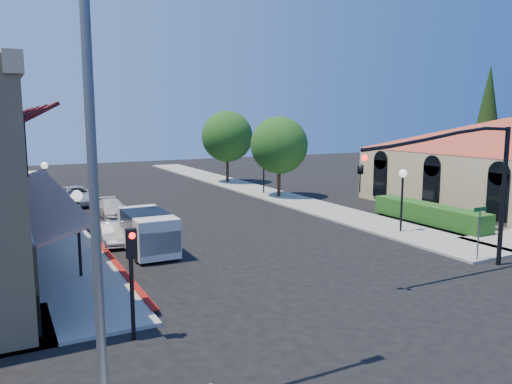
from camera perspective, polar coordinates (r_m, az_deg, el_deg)
name	(u,v)px	position (r m, az deg, el deg)	size (l,w,h in m)	color
ground	(381,308)	(17.82, 14.07, -12.77)	(120.00, 120.00, 0.00)	black
sidewalk_left	(37,205)	(39.88, -23.71, -1.32)	(3.50, 50.00, 0.12)	gray
sidewalk_right	(250,189)	(44.53, -0.67, 0.37)	(3.50, 50.00, 0.12)	gray
curb_red_strip	(122,273)	(21.72, -15.12, -8.90)	(0.25, 10.00, 0.06)	maroon
mission_building	(507,154)	(40.93, 26.77, 3.93)	(30.12, 30.12, 6.40)	tan
hedge	(428,224)	(31.92, 19.10, -3.49)	(1.40, 8.00, 1.10)	#1E4F16
conifer_far	(488,118)	(49.54, 24.95, 7.73)	(3.20, 3.20, 11.00)	black
street_tree_a	(279,145)	(39.76, 2.66, 5.37)	(4.56, 4.56, 6.48)	black
street_tree_b	(227,136)	(48.64, -3.32, 6.36)	(4.94, 4.94, 7.02)	black
signal_mast_arm	(470,175)	(22.06, 23.31, 1.83)	(8.01, 0.39, 6.00)	black
secondary_signal	(132,263)	(14.66, -14.02, -7.90)	(0.28, 0.42, 3.32)	black
cobra_streetlight	(111,174)	(10.56, -16.27, 2.04)	(3.60, 0.25, 9.31)	#595B5E
street_name_sign	(479,225)	(24.12, 24.15, -3.45)	(0.80, 0.06, 2.50)	#595B5E
lamppost_left_near	(78,211)	(20.80, -19.72, -2.10)	(0.44, 0.44, 3.57)	black
lamppost_left_far	(45,175)	(34.60, -22.97, 1.80)	(0.44, 0.44, 3.57)	black
lamppost_right_near	(403,185)	(28.52, 16.40, 0.82)	(0.44, 0.44, 3.57)	black
lamppost_right_far	(264,162)	(41.46, 0.89, 3.49)	(0.44, 0.44, 3.57)	black
white_van	(148,230)	(24.20, -12.24, -4.24)	(1.99, 4.40, 1.94)	silver
parked_car_a	(145,234)	(25.80, -12.55, -4.73)	(1.33, 3.30, 1.13)	black
parked_car_b	(113,233)	(26.45, -16.06, -4.57)	(1.17, 3.34, 1.10)	#B1B3B7
parked_car_c	(112,209)	(33.44, -16.14, -1.84)	(1.58, 3.89, 1.13)	silver
parked_car_d	(75,196)	(39.05, -19.93, -0.39)	(2.23, 4.83, 1.34)	silver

